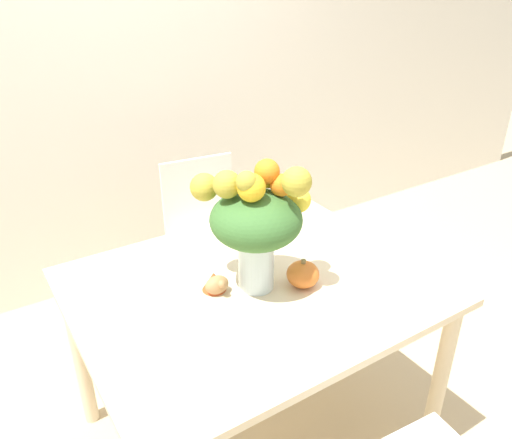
{
  "coord_description": "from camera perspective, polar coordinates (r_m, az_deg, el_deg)",
  "views": [
    {
      "loc": [
        -0.81,
        -1.29,
        1.81
      ],
      "look_at": [
        -0.0,
        -0.02,
        1.05
      ],
      "focal_mm": 35.0,
      "sensor_mm": 36.0,
      "label": 1
    }
  ],
  "objects": [
    {
      "name": "ground_plane",
      "position": [
        2.37,
        -0.28,
        -23.11
      ],
      "size": [
        12.0,
        12.0,
        0.0
      ],
      "primitive_type": "plane",
      "color": "tan"
    },
    {
      "name": "wall_back",
      "position": [
        2.96,
        -17.04,
        16.83
      ],
      "size": [
        8.0,
        0.06,
        2.7
      ],
      "color": "white",
      "rests_on": "ground_plane"
    },
    {
      "name": "dining_table",
      "position": [
        1.9,
        -0.33,
        -9.8
      ],
      "size": [
        1.26,
        1.03,
        0.78
      ],
      "color": "beige",
      "rests_on": "ground_plane"
    },
    {
      "name": "turkey_figurine",
      "position": [
        1.79,
        -4.68,
        -7.21
      ],
      "size": [
        0.09,
        0.12,
        0.07
      ],
      "color": "#A87A4C",
      "rests_on": "dining_table"
    },
    {
      "name": "flower_vase",
      "position": [
        1.69,
        0.05,
        -0.03
      ],
      "size": [
        0.37,
        0.35,
        0.48
      ],
      "color": "silver",
      "rests_on": "dining_table"
    },
    {
      "name": "pumpkin",
      "position": [
        1.81,
        5.38,
        -6.24
      ],
      "size": [
        0.12,
        0.12,
        0.11
      ],
      "color": "orange",
      "rests_on": "dining_table"
    },
    {
      "name": "dining_chair_near_window",
      "position": [
        2.72,
        -5.43,
        -2.51
      ],
      "size": [
        0.46,
        0.46,
        0.92
      ],
      "rotation": [
        0.0,
        0.0,
        -0.1
      ],
      "color": "white",
      "rests_on": "ground_plane"
    }
  ]
}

